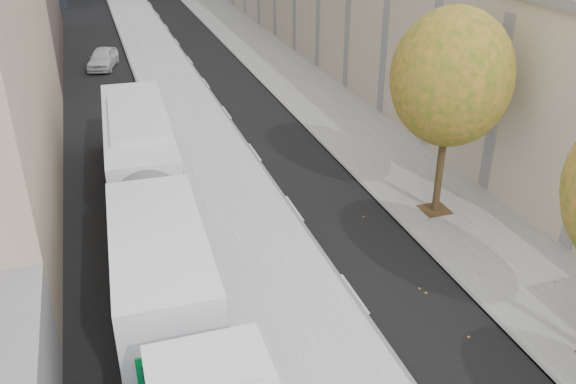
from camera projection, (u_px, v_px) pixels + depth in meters
name	position (u px, v px, depth m)	size (l,w,h in m)	color
bus_platform	(191.00, 121.00, 33.17)	(4.25, 150.00, 0.15)	#A4A4A4
sidewalk	(327.00, 107.00, 35.41)	(4.75, 150.00, 0.08)	slate
tree_d	(451.00, 78.00, 21.80)	(4.40, 4.40, 7.60)	#302513
bus_far	(146.00, 189.00, 22.36)	(3.32, 18.25, 3.03)	silver
distant_car	(103.00, 58.00, 42.65)	(1.63, 4.06, 1.38)	silver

